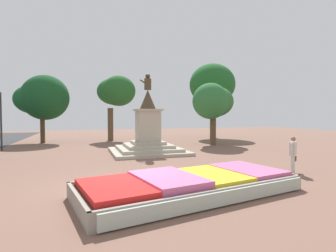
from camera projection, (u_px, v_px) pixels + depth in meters
ground_plane at (125, 188)px, 8.98m from camera, size 76.95×76.95×0.00m
flower_planter at (190, 185)px, 8.30m from camera, size 7.49×4.25×0.66m
statue_monument at (148, 137)px, 17.46m from camera, size 4.81×4.81×5.25m
pedestrian_with_handbag at (293, 153)px, 11.25m from camera, size 0.64×0.50×1.59m
park_tree_far_left at (116, 92)px, 26.18m from camera, size 3.66×4.34×6.39m
park_tree_behind_statue at (41, 98)px, 23.74m from camera, size 4.80×4.34×6.14m
park_tree_far_right at (212, 84)px, 29.41m from camera, size 5.06×5.11×8.27m
park_tree_street_side at (212, 102)px, 22.10m from camera, size 4.04×4.28×5.14m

